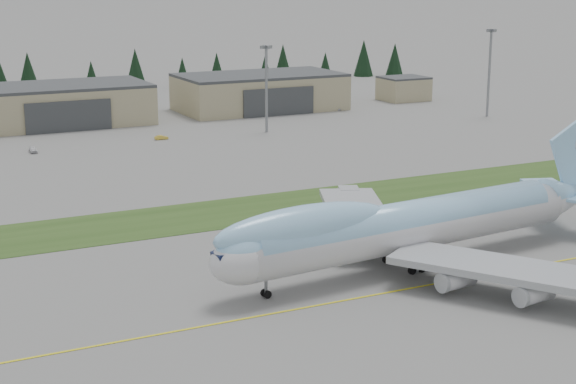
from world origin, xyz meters
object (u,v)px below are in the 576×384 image
service_vehicle_a (33,153)px  hangar_right (260,92)px  service_vehicle_b (161,140)px  hangar_center (58,105)px  service_vehicle_c (336,110)px  boeing_747_freighter (409,225)px

service_vehicle_a → hangar_right: bearing=28.7°
service_vehicle_a → service_vehicle_b: (31.46, 2.60, 0.00)m
hangar_center → service_vehicle_b: bearing=-62.5°
service_vehicle_b → service_vehicle_c: service_vehicle_c is taller
service_vehicle_a → service_vehicle_c: size_ratio=0.89×
hangar_center → hangar_right: (60.00, 0.00, 0.00)m
service_vehicle_b → service_vehicle_c: bearing=-67.5°
hangar_right → service_vehicle_b: size_ratio=14.32×
boeing_747_freighter → service_vehicle_a: size_ratio=17.50×
hangar_right → service_vehicle_c: (19.94, -10.87, -5.39)m
hangar_right → service_vehicle_a: (-73.66, -36.80, -5.39)m
hangar_center → hangar_right: size_ratio=1.00×
boeing_747_freighter → service_vehicle_b: bearing=84.5°
service_vehicle_c → service_vehicle_a: bearing=-176.1°
boeing_747_freighter → service_vehicle_c: 145.45m
service_vehicle_a → service_vehicle_c: (93.60, 25.93, 0.00)m
hangar_center → service_vehicle_c: 80.86m
hangar_center → boeing_747_freighter: bearing=-82.8°
boeing_747_freighter → hangar_center: 143.46m
service_vehicle_b → hangar_center: bearing=29.5°
hangar_right → service_vehicle_a: bearing=-153.5°
hangar_right → service_vehicle_b: 54.58m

